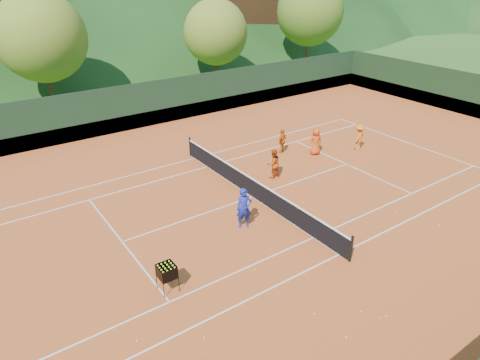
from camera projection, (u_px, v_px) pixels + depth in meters
ground at (253, 197)px, 20.12m from camera, size 400.00×400.00×0.00m
clay_court at (253, 197)px, 20.11m from camera, size 40.00×24.00×0.02m
coach at (244, 208)px, 17.44m from camera, size 0.75×0.62×1.75m
student_a at (273, 164)px, 21.61m from camera, size 0.76×0.60×1.54m
student_b at (282, 141)px, 24.56m from camera, size 0.91×0.65×1.43m
student_c at (316, 142)px, 24.28m from camera, size 0.86×0.66×1.56m
student_d at (359, 137)px, 24.84m from camera, size 1.15×0.88×1.58m
tennis_ball_0 at (386, 316)px, 13.21m from camera, size 0.07×0.07×0.07m
tennis_ball_1 at (315, 314)px, 13.31m from camera, size 0.07×0.07×0.07m
tennis_ball_2 at (380, 319)px, 13.13m from camera, size 0.07×0.07×0.07m
tennis_ball_4 at (397, 213)px, 18.72m from camera, size 0.07×0.07×0.07m
tennis_ball_5 at (346, 337)px, 12.47m from camera, size 0.07×0.07×0.07m
tennis_ball_6 at (205, 338)px, 12.45m from camera, size 0.07×0.07×0.07m
tennis_ball_7 at (142, 256)px, 15.93m from camera, size 0.07×0.07×0.07m
tennis_ball_8 at (361, 312)px, 13.40m from camera, size 0.07×0.07×0.07m
tennis_ball_9 at (138, 341)px, 12.36m from camera, size 0.07×0.07×0.07m
tennis_ball_10 at (338, 181)px, 21.51m from camera, size 0.07×0.07×0.07m
tennis_ball_11 at (294, 225)px, 17.87m from camera, size 0.07×0.07×0.07m
tennis_ball_12 at (303, 203)px, 19.54m from camera, size 0.07×0.07×0.07m
tennis_ball_13 at (439, 225)px, 17.84m from camera, size 0.07×0.07×0.07m
tennis_ball_16 at (255, 270)px, 15.25m from camera, size 0.07×0.07×0.07m
tennis_ball_17 at (352, 242)px, 16.74m from camera, size 0.07×0.07×0.07m
court_lines at (253, 197)px, 20.11m from camera, size 23.83×11.03×0.00m
tennis_net at (253, 187)px, 19.88m from camera, size 0.10×12.07×1.10m
perimeter_fence at (253, 173)px, 19.55m from camera, size 40.40×24.24×3.00m
ball_hopper at (167, 272)px, 14.02m from camera, size 0.57×0.57×1.00m
chalet_mid at (110, 15)px, 45.82m from camera, size 12.65×8.82×11.45m
chalet_right at (238, 8)px, 49.94m from camera, size 11.50×8.82×11.91m
tree_b at (41, 37)px, 30.36m from camera, size 6.40×6.40×8.40m
tree_c at (216, 32)px, 37.09m from camera, size 5.60×5.60×7.35m
tree_d at (310, 12)px, 43.53m from camera, size 6.80×6.80×8.93m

